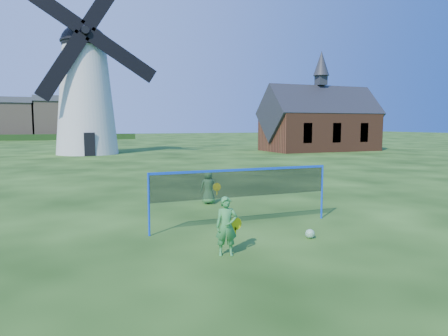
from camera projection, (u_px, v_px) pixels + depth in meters
ground at (224, 226)px, 10.99m from camera, size 220.00×220.00×0.00m
windmill at (86, 90)px, 36.76m from camera, size 12.00×5.45×16.52m
chapel at (320, 123)px, 41.89m from camera, size 11.85×5.75×10.02m
badminton_net at (243, 184)px, 10.80m from camera, size 5.05×0.05×1.55m
player_girl at (226, 226)px, 8.45m from camera, size 0.68×0.41×1.23m
player_boy at (209, 187)px, 13.98m from camera, size 0.69×0.53×1.16m
play_ball at (310, 234)px, 9.77m from camera, size 0.22×0.22×0.22m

